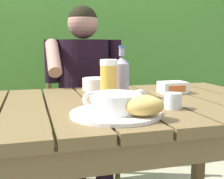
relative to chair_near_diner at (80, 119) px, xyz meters
name	(u,v)px	position (x,y,z in m)	size (l,w,h in m)	color
dining_table	(108,124)	(-0.03, -0.86, 0.20)	(1.44, 0.85, 0.77)	brown
hedge_backdrop	(45,49)	(-0.18, 0.97, 0.47)	(3.78, 0.96, 2.14)	#47802F
chair_near_diner	(80,119)	(0.00, 0.00, 0.00)	(0.44, 0.41, 0.95)	brown
person_eating	(85,88)	(0.00, -0.19, 0.25)	(0.48, 0.47, 1.24)	black
serving_plate	(115,114)	(-0.06, -1.08, 0.30)	(0.30, 0.30, 0.01)	white
soup_bowl	(115,102)	(-0.06, -1.08, 0.34)	(0.22, 0.17, 0.07)	white
bread_roll	(144,106)	(0.01, -1.16, 0.34)	(0.15, 0.12, 0.06)	tan
beer_glass	(109,80)	(-0.02, -0.84, 0.38)	(0.07, 0.07, 0.17)	gold
beer_bottle	(122,76)	(0.06, -0.77, 0.39)	(0.06, 0.06, 0.22)	#94899D
water_glass_small	(173,101)	(0.17, -1.04, 0.32)	(0.06, 0.06, 0.06)	silver
butter_tub	(173,87)	(0.33, -0.73, 0.32)	(0.12, 0.09, 0.05)	white
table_knife	(150,106)	(0.09, -1.00, 0.30)	(0.15, 0.03, 0.01)	silver
diner_bowl	(97,84)	(0.00, -0.54, 0.32)	(0.15, 0.15, 0.06)	white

